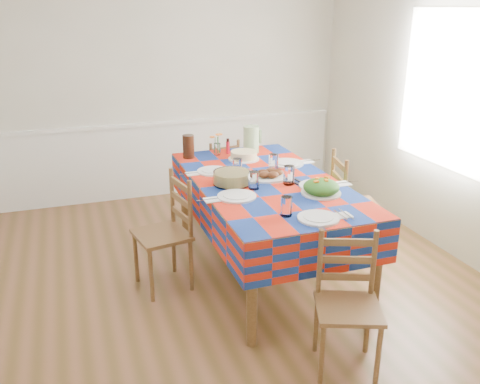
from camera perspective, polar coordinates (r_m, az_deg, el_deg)
name	(u,v)px	position (r m, az deg, el deg)	size (l,w,h in m)	color
room	(221,132)	(3.71, -2.16, 6.72)	(4.58, 5.08, 2.78)	brown
wainscot	(162,157)	(6.27, -8.77, 3.96)	(4.41, 0.06, 0.92)	white
window_right	(447,90)	(5.04, 22.18, 10.59)	(1.40, 1.40, 0.00)	white
dining_table	(266,191)	(4.30, 2.88, 0.14)	(1.15, 2.15, 0.83)	brown
setting_near_head	(308,214)	(3.53, 7.61, -2.41)	(0.47, 0.32, 0.14)	white
setting_left_near	(242,190)	(3.94, 0.25, 0.19)	(0.55, 0.33, 0.14)	white
setting_left_far	(221,169)	(4.45, -2.12, 2.56)	(0.52, 0.31, 0.14)	white
setting_right_near	(309,182)	(4.16, 7.74, 1.14)	(0.61, 0.35, 0.16)	white
setting_right_far	(283,163)	(4.65, 4.85, 3.29)	(0.58, 0.33, 0.15)	white
meat_platter	(270,175)	(4.31, 3.35, 1.92)	(0.38, 0.28, 0.07)	white
salad_platter	(321,188)	(3.99, 9.11, 0.48)	(0.31, 0.31, 0.13)	white
pasta_bowl	(232,178)	(4.16, -0.92, 1.61)	(0.31, 0.31, 0.11)	white
cake	(244,156)	(4.84, 0.42, 4.11)	(0.30, 0.30, 0.08)	white
serving_utensils	(295,181)	(4.26, 6.17, 1.23)	(0.17, 0.39, 0.01)	black
flower_vase	(217,146)	(4.98, -2.59, 5.21)	(0.14, 0.11, 0.22)	white
hot_sauce	(228,146)	(5.03, -1.37, 5.18)	(0.04, 0.04, 0.15)	red
green_pitcher	(251,139)	(5.07, 1.26, 5.94)	(0.15, 0.15, 0.26)	#9FC58B
tea_pitcher	(188,147)	(4.90, -5.81, 5.10)	(0.11, 0.11, 0.22)	black
name_card	(324,226)	(3.41, 9.38, -3.78)	(0.09, 0.03, 0.02)	white
chair_near	(347,304)	(3.34, 11.96, -12.25)	(0.51, 0.50, 0.90)	brown
chair_far	(220,178)	(5.62, -2.28, 1.62)	(0.44, 0.42, 0.86)	brown
chair_left	(167,233)	(4.19, -8.25, -4.61)	(0.47, 0.49, 0.96)	brown
chair_right	(352,206)	(4.77, 12.41, -1.55)	(0.50, 0.51, 0.98)	brown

